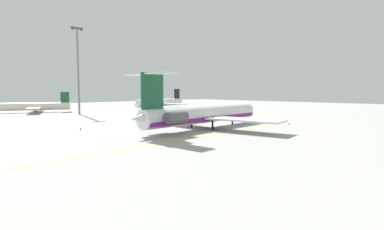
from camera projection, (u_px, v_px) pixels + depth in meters
name	position (u px, v px, depth m)	size (l,w,h in m)	color
ground	(233.00, 131.00, 61.02)	(318.79, 318.79, 0.00)	#9E9E99
main_jetliner	(202.00, 114.00, 63.74)	(38.88, 34.51, 11.32)	silver
airliner_mid_left	(33.00, 106.00, 111.76)	(24.57, 24.72, 7.63)	silver
airliner_mid_right	(159.00, 103.00, 137.72)	(30.03, 29.77, 8.97)	white
ground_crew_near_nose	(183.00, 114.00, 88.57)	(0.44, 0.28, 1.75)	black
ground_crew_near_tail	(188.00, 114.00, 90.16)	(0.27, 0.39, 1.68)	black
safety_cone_nose	(80.00, 128.00, 62.35)	(0.40, 0.40, 0.55)	#EA590F
safety_cone_wingtip	(206.00, 117.00, 91.04)	(0.40, 0.40, 0.55)	#EA590F
safety_cone_tail	(289.00, 123.00, 72.22)	(0.40, 0.40, 0.55)	#EA590F
taxiway_centreline	(233.00, 132.00, 59.45)	(92.07, 0.36, 0.01)	gold
light_mast	(78.00, 68.00, 101.14)	(4.00, 0.70, 29.30)	slate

